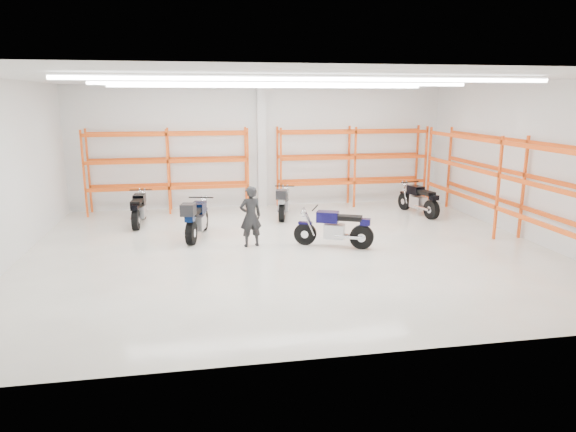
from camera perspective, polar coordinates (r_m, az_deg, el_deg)
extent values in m
plane|color=beige|center=(14.02, 0.20, -3.74)|extent=(14.00, 14.00, 0.00)
cube|color=white|center=(19.44, -3.02, 7.69)|extent=(14.00, 0.02, 4.50)
cube|color=white|center=(7.81, 8.17, -0.33)|extent=(14.00, 0.02, 4.50)
cube|color=white|center=(14.09, -29.13, 4.07)|extent=(0.02, 12.00, 4.50)
cube|color=white|center=(16.32, 25.28, 5.47)|extent=(0.02, 12.00, 4.50)
cube|color=white|center=(13.44, 0.21, 14.97)|extent=(14.00, 12.00, 0.02)
cube|color=white|center=(10.50, 3.27, 14.97)|extent=(10.00, 0.22, 0.10)
cube|color=white|center=(13.92, -0.17, 14.49)|extent=(10.00, 0.22, 0.10)
cube|color=white|center=(16.89, -2.00, 14.22)|extent=(10.00, 0.22, 0.10)
cylinder|color=black|center=(14.39, 1.92, -1.99)|extent=(0.63, 0.37, 0.63)
cylinder|color=black|center=(14.16, 8.19, -2.33)|extent=(0.67, 0.44, 0.65)
cylinder|color=silver|center=(14.39, 1.92, -1.99)|extent=(0.25, 0.22, 0.21)
cylinder|color=silver|center=(14.16, 8.19, -2.33)|extent=(0.30, 0.29, 0.23)
cube|color=#0E0B3B|center=(14.31, 1.92, -0.77)|extent=(0.41, 0.30, 0.06)
cube|color=#B7B7BC|center=(14.22, 5.16, -1.70)|extent=(0.66, 0.57, 0.40)
cube|color=#A5A5AA|center=(14.19, 6.75, -2.21)|extent=(0.72, 0.42, 0.08)
cube|color=#0E0B3B|center=(14.15, 4.44, -0.09)|extent=(0.69, 0.57, 0.30)
cube|color=black|center=(14.07, 6.81, -0.22)|extent=(0.76, 0.57, 0.13)
cube|color=#0E0B3B|center=(14.04, 8.59, -0.65)|extent=(0.34, 0.32, 0.17)
cylinder|color=black|center=(14.16, 3.02, 0.91)|extent=(0.34, 0.69, 0.04)
sphere|color=silver|center=(14.26, 1.77, 0.31)|extent=(0.20, 0.20, 0.20)
cylinder|color=silver|center=(14.02, 6.83, -2.39)|extent=(0.76, 0.41, 0.09)
cylinder|color=black|center=(18.17, -15.79, 0.65)|extent=(0.16, 0.62, 0.62)
cylinder|color=black|center=(16.68, -16.55, -0.43)|extent=(0.22, 0.65, 0.64)
cylinder|color=silver|center=(18.17, -15.79, 0.65)|extent=(0.15, 0.21, 0.21)
cylinder|color=silver|center=(16.68, -16.55, -0.43)|extent=(0.22, 0.24, 0.23)
cube|color=black|center=(18.11, -15.85, 1.61)|extent=(0.17, 0.38, 0.06)
cube|color=#B7B7BC|center=(17.37, -16.19, 0.49)|extent=(0.40, 0.55, 0.39)
cube|color=#A5A5AA|center=(17.02, -16.37, -0.13)|extent=(0.16, 0.73, 0.08)
cube|color=black|center=(17.47, -16.18, 1.87)|extent=(0.38, 0.59, 0.29)
cube|color=black|center=(16.92, -16.47, 1.50)|extent=(0.34, 0.69, 0.12)
cube|color=black|center=(16.51, -16.69, 0.92)|extent=(0.24, 0.28, 0.16)
cylinder|color=black|center=(17.77, -16.06, 2.80)|extent=(0.72, 0.08, 0.04)
sphere|color=silver|center=(18.10, -15.88, 2.46)|extent=(0.20, 0.20, 0.20)
cylinder|color=silver|center=(17.00, -16.94, -0.18)|extent=(0.13, 0.78, 0.09)
cylinder|color=black|center=(16.17, -9.31, -0.46)|extent=(0.28, 0.66, 0.65)
cylinder|color=black|center=(14.65, -10.70, -1.88)|extent=(0.35, 0.69, 0.67)
cylinder|color=silver|center=(16.17, -9.31, -0.46)|extent=(0.20, 0.24, 0.22)
cylinder|color=silver|center=(14.65, -10.70, -1.88)|extent=(0.27, 0.28, 0.24)
cube|color=#06143B|center=(16.10, -9.36, 0.66)|extent=(0.25, 0.41, 0.06)
cube|color=#B7B7BC|center=(15.35, -10.02, -0.71)|extent=(0.51, 0.64, 0.41)
cube|color=#A5A5AA|center=(14.99, -10.36, -1.48)|extent=(0.31, 0.76, 0.09)
cube|color=#06143B|center=(15.44, -9.91, 0.93)|extent=(0.50, 0.67, 0.30)
cube|color=black|center=(14.87, -10.44, 0.45)|extent=(0.48, 0.77, 0.13)
cube|color=#06143B|center=(14.46, -10.86, -0.27)|extent=(0.30, 0.33, 0.17)
cylinder|color=black|center=(15.75, -9.64, 2.05)|extent=(0.74, 0.22, 0.04)
sphere|color=silver|center=(16.09, -9.36, 1.67)|extent=(0.20, 0.20, 0.20)
cylinder|color=silver|center=(14.99, -11.04, -1.51)|extent=(0.29, 0.81, 0.10)
cube|color=black|center=(14.28, -11.03, 0.70)|extent=(0.45, 0.48, 0.32)
cylinder|color=black|center=(18.52, -0.32, 1.33)|extent=(0.26, 0.60, 0.59)
cylinder|color=black|center=(17.09, -0.69, 0.37)|extent=(0.32, 0.63, 0.61)
cylinder|color=silver|center=(18.52, -0.32, 1.33)|extent=(0.18, 0.22, 0.20)
cylinder|color=silver|center=(17.09, -0.69, 0.37)|extent=(0.24, 0.26, 0.22)
cube|color=#A1A0A6|center=(18.47, -0.32, 2.22)|extent=(0.23, 0.38, 0.06)
cube|color=#B7B7BC|center=(17.75, -0.50, 1.20)|extent=(0.47, 0.58, 0.37)
cube|color=#A5A5AA|center=(17.41, -0.60, 0.64)|extent=(0.28, 0.69, 0.08)
cube|color=#A1A0A6|center=(17.85, -0.46, 2.49)|extent=(0.46, 0.61, 0.27)
cube|color=black|center=(17.32, -0.60, 2.16)|extent=(0.44, 0.70, 0.12)
cube|color=#A1A0A6|center=(16.93, -0.72, 1.64)|extent=(0.27, 0.30, 0.16)
cylinder|color=black|center=(18.14, -0.38, 3.35)|extent=(0.67, 0.20, 0.04)
sphere|color=silver|center=(18.46, -0.31, 3.02)|extent=(0.19, 0.19, 0.19)
cylinder|color=silver|center=(17.39, -1.13, 0.62)|extent=(0.27, 0.73, 0.09)
cube|color=black|center=(16.77, -0.75, 2.41)|extent=(0.41, 0.44, 0.29)
cylinder|color=black|center=(19.37, 12.80, 1.59)|extent=(0.26, 0.65, 0.64)
cylinder|color=black|center=(18.11, 15.66, 0.69)|extent=(0.32, 0.68, 0.66)
cylinder|color=silver|center=(19.37, 12.80, 1.59)|extent=(0.19, 0.24, 0.21)
cylinder|color=silver|center=(18.11, 15.66, 0.69)|extent=(0.26, 0.27, 0.23)
cube|color=black|center=(19.31, 12.85, 2.52)|extent=(0.23, 0.41, 0.06)
cube|color=#B7B7BC|center=(18.68, 14.26, 1.50)|extent=(0.49, 0.62, 0.40)
cube|color=#A5A5AA|center=(18.39, 14.98, 0.94)|extent=(0.28, 0.75, 0.09)
cube|color=black|center=(18.76, 13.98, 2.82)|extent=(0.48, 0.66, 0.30)
cube|color=black|center=(18.29, 15.07, 2.51)|extent=(0.46, 0.75, 0.13)
cube|color=black|center=(17.96, 15.91, 1.99)|extent=(0.29, 0.32, 0.17)
cylinder|color=black|center=(19.01, 13.39, 3.70)|extent=(0.74, 0.19, 0.04)
sphere|color=silver|center=(19.30, 12.82, 3.35)|extent=(0.20, 0.20, 0.20)
cylinder|color=silver|center=(18.25, 14.63, 0.88)|extent=(0.26, 0.80, 0.10)
imported|color=black|center=(14.16, -4.18, -0.05)|extent=(0.69, 0.52, 1.70)
cube|color=white|center=(19.26, -2.95, 7.65)|extent=(0.32, 0.32, 4.50)
cube|color=#FF5219|center=(19.62, -21.27, 4.68)|extent=(0.07, 0.07, 3.00)
cube|color=#FF5219|center=(18.84, -21.72, 4.33)|extent=(0.07, 0.07, 3.00)
cube|color=#FF5219|center=(19.28, -13.06, 5.09)|extent=(0.07, 0.07, 3.00)
cube|color=#FF5219|center=(18.49, -13.17, 4.76)|extent=(0.07, 0.07, 3.00)
cube|color=#FF5219|center=(19.34, -4.72, 5.40)|extent=(0.07, 0.07, 3.00)
cube|color=#FF5219|center=(18.55, -4.47, 5.09)|extent=(0.07, 0.07, 3.00)
cube|color=#FF5219|center=(19.36, -12.97, 3.44)|extent=(5.60, 0.07, 0.12)
cube|color=#FF5219|center=(18.57, -13.08, 3.04)|extent=(5.60, 0.07, 0.12)
cube|color=#FF5219|center=(19.23, -13.12, 6.20)|extent=(5.60, 0.07, 0.12)
cube|color=#FF5219|center=(18.44, -13.23, 5.91)|extent=(5.60, 0.07, 0.12)
cube|color=#FF5219|center=(19.15, -13.26, 8.98)|extent=(5.60, 0.07, 0.12)
cube|color=#FF5219|center=(18.35, -13.38, 8.82)|extent=(5.60, 0.07, 0.12)
cube|color=#FF5219|center=(19.49, -1.19, 5.50)|extent=(0.07, 0.07, 3.00)
cube|color=#FF5219|center=(18.71, -0.80, 5.19)|extent=(0.07, 0.07, 3.00)
cube|color=#FF5219|center=(20.11, 6.75, 5.65)|extent=(0.07, 0.07, 3.00)
cube|color=#FF5219|center=(19.36, 7.44, 5.35)|extent=(0.07, 0.07, 3.00)
cube|color=#FF5219|center=(21.10, 14.09, 5.69)|extent=(0.07, 0.07, 3.00)
cube|color=#FF5219|center=(20.37, 15.00, 5.39)|extent=(0.07, 0.07, 3.00)
cube|color=#FF5219|center=(20.19, 6.71, 4.07)|extent=(5.60, 0.07, 0.12)
cube|color=#FF5219|center=(19.44, 7.39, 3.70)|extent=(5.60, 0.07, 0.12)
cube|color=#FF5219|center=(20.07, 6.78, 6.71)|extent=(5.60, 0.07, 0.12)
cube|color=#FF5219|center=(19.31, 7.47, 6.45)|extent=(5.60, 0.07, 0.12)
cube|color=#FF5219|center=(19.99, 6.85, 9.38)|extent=(5.60, 0.07, 0.12)
cube|color=#FF5219|center=(19.23, 7.55, 9.23)|extent=(5.60, 0.07, 0.12)
cube|color=#FF5219|center=(16.35, 24.68, 2.88)|extent=(0.07, 0.07, 3.00)
cube|color=#FF5219|center=(15.91, 22.31, 2.84)|extent=(0.07, 0.07, 3.00)
cube|color=#FF5219|center=(20.16, 17.46, 5.16)|extent=(0.07, 0.07, 3.00)
cube|color=#FF5219|center=(19.80, 15.39, 5.16)|extent=(0.07, 0.07, 3.00)
cube|color=#FF5219|center=(16.45, 24.50, 0.95)|extent=(0.07, 9.00, 0.12)
cube|color=#FF5219|center=(16.01, 22.14, 0.86)|extent=(0.07, 9.00, 0.12)
cube|color=#FF5219|center=(16.30, 24.81, 4.17)|extent=(0.07, 9.00, 0.12)
cube|color=#FF5219|center=(15.85, 22.43, 4.18)|extent=(0.07, 9.00, 0.12)
cube|color=#FF5219|center=(16.20, 25.12, 7.45)|extent=(0.07, 9.00, 0.12)
cube|color=#FF5219|center=(15.75, 22.72, 7.54)|extent=(0.07, 9.00, 0.12)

